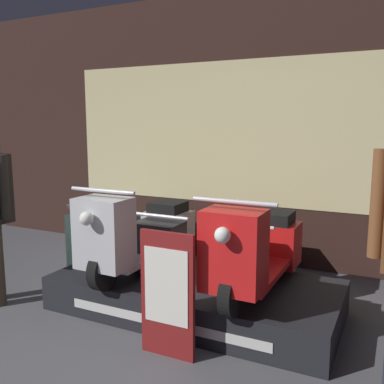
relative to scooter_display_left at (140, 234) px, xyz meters
name	(u,v)px	position (x,y,z in m)	size (l,w,h in m)	color
shop_wall_back	(232,129)	(0.29, 1.63, 0.95)	(7.95, 0.09, 3.20)	#331E19
display_platform	(195,295)	(0.56, 0.01, -0.50)	(2.50, 1.15, 0.30)	black
scooter_display_left	(140,234)	(0.00, 0.00, 0.00)	(0.61, 1.53, 0.85)	black
scooter_display_right	(256,250)	(1.13, 0.00, 0.00)	(0.61, 1.53, 0.85)	black
scooter_backrow_0	(123,243)	(-0.60, 0.58, -0.30)	(0.61, 1.53, 0.85)	black
scooter_backrow_1	(185,252)	(0.18, 0.58, -0.30)	(0.61, 1.53, 0.85)	black
scooter_backrow_2	(256,262)	(0.95, 0.58, -0.30)	(0.61, 1.53, 0.85)	black
price_sign_board	(167,294)	(0.72, -0.75, -0.18)	(0.42, 0.04, 0.92)	maroon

